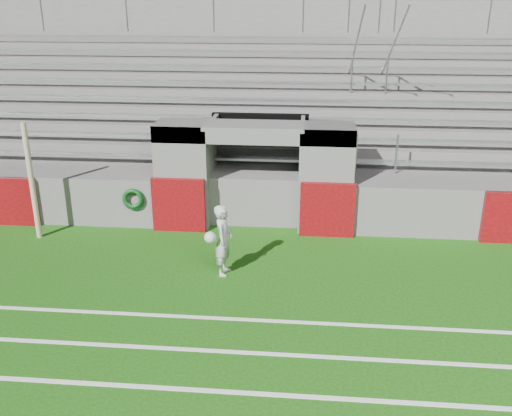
# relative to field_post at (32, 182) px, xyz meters

# --- Properties ---
(ground) EXTENTS (90.00, 90.00, 0.00)m
(ground) POSITION_rel_field_post_xyz_m (5.09, -2.24, -1.40)
(ground) COLOR #164B0C
(ground) RESTS_ON ground
(field_post) EXTENTS (0.13, 0.13, 2.81)m
(field_post) POSITION_rel_field_post_xyz_m (0.00, 0.00, 0.00)
(field_post) COLOR #BDAB8D
(field_post) RESTS_ON ground
(stadium_structure) EXTENTS (26.00, 8.48, 5.42)m
(stadium_structure) POSITION_rel_field_post_xyz_m (5.09, 5.73, 0.09)
(stadium_structure) COLOR #5A5755
(stadium_structure) RESTS_ON ground
(goalkeeper_with_ball) EXTENTS (0.56, 0.63, 1.52)m
(goalkeeper_with_ball) POSITION_rel_field_post_xyz_m (4.70, -1.47, -0.64)
(goalkeeper_with_ball) COLOR #B3BABE
(goalkeeper_with_ball) RESTS_ON ground
(hose_coil) EXTENTS (0.56, 0.15, 0.57)m
(hose_coil) POSITION_rel_field_post_xyz_m (2.17, 0.69, -0.61)
(hose_coil) COLOR #0C3E1B
(hose_coil) RESTS_ON ground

